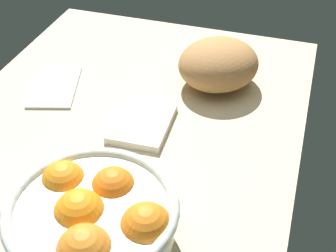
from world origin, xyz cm
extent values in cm
cube|color=beige|center=(0.00, 0.00, -1.50)|extent=(82.81, 64.37, 3.00)
cylinder|color=silver|center=(-26.86, -6.31, 0.86)|extent=(8.50, 8.50, 1.72)
cylinder|color=silver|center=(-26.86, -6.31, 4.49)|extent=(21.99, 21.99, 5.55)
torus|color=silver|center=(-26.86, -6.31, 7.27)|extent=(23.59, 23.59, 1.60)
sphere|color=orange|center=(-27.45, -4.82, 6.03)|extent=(7.22, 7.22, 7.22)
sphere|color=orange|center=(-27.02, -14.05, 6.04)|extent=(7.23, 7.23, 7.23)
sphere|color=orange|center=(-21.63, -7.24, 5.93)|extent=(6.65, 6.65, 6.65)
sphere|color=orange|center=(-22.64, 0.05, 5.93)|extent=(6.64, 6.64, 6.64)
ellipsoid|color=#B37D48|center=(17.86, -13.49, 4.80)|extent=(22.50, 22.37, 9.61)
cube|color=silver|center=(6.52, 17.87, 0.50)|extent=(16.85, 12.82, 0.99)
cube|color=silver|center=(0.01, -3.51, 0.72)|extent=(13.60, 10.58, 1.43)
camera|label=1|loc=(-64.71, -28.86, 55.34)|focal=51.49mm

